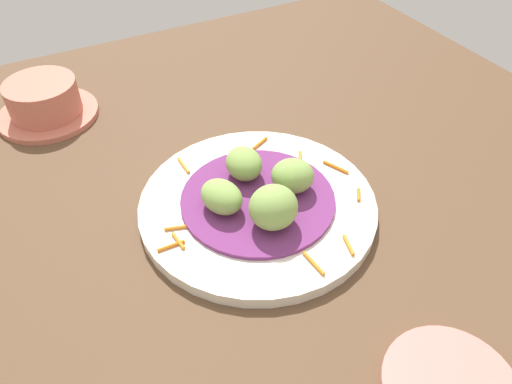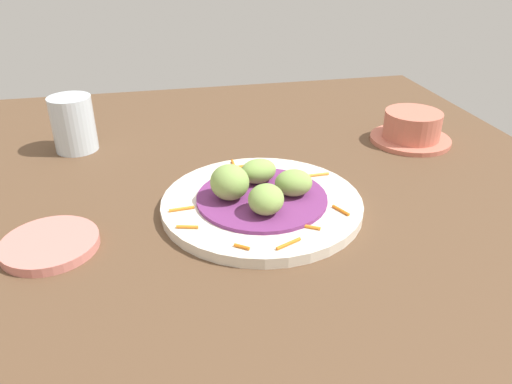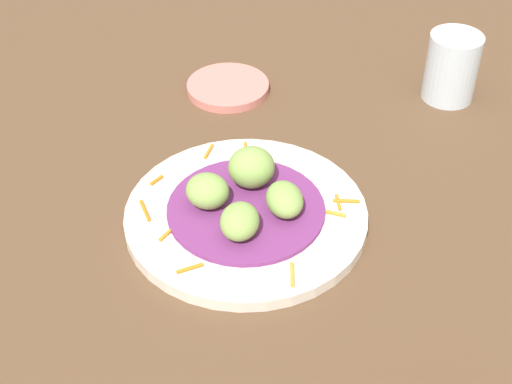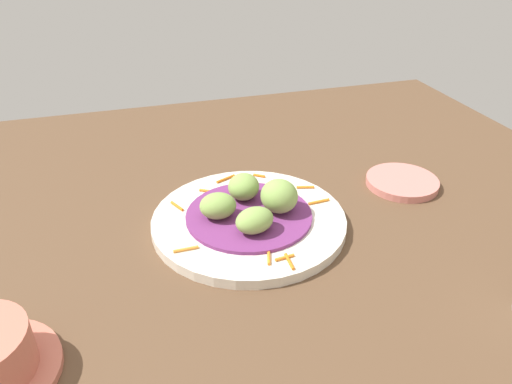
{
  "view_description": "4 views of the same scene",
  "coord_description": "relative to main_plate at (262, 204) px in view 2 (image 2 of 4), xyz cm",
  "views": [
    {
      "loc": [
        -31.23,
        15.76,
        42.38
      ],
      "look_at": [
        5.0,
        -3.48,
        4.63
      ],
      "focal_mm": 34.85,
      "sensor_mm": 36.0,
      "label": 1
    },
    {
      "loc": [
        -8.18,
        -59.72,
        35.76
      ],
      "look_at": [
        3.52,
        -5.48,
        5.72
      ],
      "focal_mm": 34.55,
      "sensor_mm": 36.0,
      "label": 2
    },
    {
      "loc": [
        67.13,
        0.39,
        59.0
      ],
      "look_at": [
        3.12,
        -2.13,
        4.85
      ],
      "focal_mm": 53.01,
      "sensor_mm": 36.0,
      "label": 3
    },
    {
      "loc": [
        19.94,
        50.73,
        40.72
      ],
      "look_at": [
        3.22,
        -5.19,
        6.22
      ],
      "focal_mm": 34.08,
      "sensor_mm": 36.0,
      "label": 4
    }
  ],
  "objects": [
    {
      "name": "cabbage_bed",
      "position": [
        0.0,
        -0.0,
        0.97
      ],
      "size": [
        17.54,
        17.54,
        0.51
      ],
      "primitive_type": "cylinder",
      "color": "#702D6B",
      "rests_on": "main_plate"
    },
    {
      "name": "guac_scoop_right",
      "position": [
        -4.22,
        0.43,
        3.56
      ],
      "size": [
        6.54,
        6.67,
        4.65
      ],
      "primitive_type": "ellipsoid",
      "rotation": [
        0.0,
        0.0,
        1.9
      ],
      "color": "#84A851",
      "rests_on": "cabbage_bed"
    },
    {
      "name": "side_plate_small",
      "position": [
        -26.6,
        -3.83,
        -0.13
      ],
      "size": [
        11.37,
        11.37,
        1.17
      ],
      "primitive_type": "cylinder",
      "color": "tan",
      "rests_on": "table_surface"
    },
    {
      "name": "guac_scoop_back",
      "position": [
        -0.43,
        -4.22,
        3.1
      ],
      "size": [
        6.25,
        6.4,
        3.74
      ],
      "primitive_type": "ellipsoid",
      "rotation": [
        0.0,
        0.0,
        4.23
      ],
      "color": "#84A851",
      "rests_on": "cabbage_bed"
    },
    {
      "name": "water_glass",
      "position": [
        -26.4,
        26.3,
        3.92
      ],
      "size": [
        7.03,
        7.03,
        9.26
      ],
      "primitive_type": "cylinder",
      "color": "silver",
      "rests_on": "table_surface"
    },
    {
      "name": "table_surface",
      "position": [
        -4.73,
        3.56,
        -1.72
      ],
      "size": [
        110.0,
        110.0,
        2.0
      ],
      "primitive_type": "cube",
      "color": "brown",
      "rests_on": "ground"
    },
    {
      "name": "main_plate",
      "position": [
        0.0,
        0.0,
        0.0
      ],
      "size": [
        27.0,
        27.0,
        1.43
      ],
      "primitive_type": "cylinder",
      "color": "silver",
      "rests_on": "table_surface"
    },
    {
      "name": "carrot_garnish",
      "position": [
        -0.47,
        -0.17,
        0.92
      ],
      "size": [
        23.68,
        24.68,
        0.4
      ],
      "color": "orange",
      "rests_on": "main_plate"
    },
    {
      "name": "terracotta_bowl",
      "position": [
        30.97,
        17.52,
        1.72
      ],
      "size": [
        13.96,
        13.96,
        5.49
      ],
      "color": "#C66B56",
      "rests_on": "table_surface"
    },
    {
      "name": "guac_scoop_left",
      "position": [
        4.22,
        -0.43,
        2.99
      ],
      "size": [
        5.42,
        4.66,
        3.51
      ],
      "primitive_type": "ellipsoid",
      "rotation": [
        0.0,
        0.0,
        1.46
      ],
      "color": "#84A851",
      "rests_on": "cabbage_bed"
    },
    {
      "name": "guac_scoop_center",
      "position": [
        0.43,
        4.22,
        2.89
      ],
      "size": [
        6.07,
        5.2,
        3.32
      ],
      "primitive_type": "ellipsoid",
      "rotation": [
        0.0,
        0.0,
        3.4
      ],
      "color": "#84A851",
      "rests_on": "cabbage_bed"
    }
  ]
}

